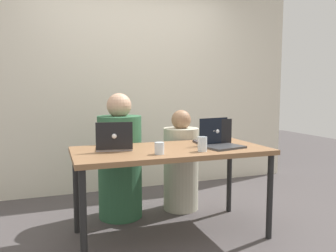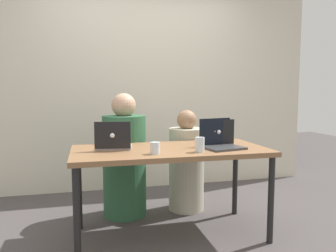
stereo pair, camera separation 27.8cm
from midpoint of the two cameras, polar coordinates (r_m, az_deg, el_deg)
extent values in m
plane|color=#494444|center=(2.96, -2.31, -18.49)|extent=(12.00, 12.00, 0.00)
cube|color=beige|center=(4.16, -8.67, 7.55)|extent=(4.50, 0.10, 2.69)
cube|color=brown|center=(2.74, -2.38, -4.34)|extent=(1.61, 0.76, 0.04)
cylinder|color=black|center=(2.40, -17.91, -15.47)|extent=(0.05, 0.05, 0.71)
cylinder|color=black|center=(2.86, 14.64, -11.87)|extent=(0.05, 0.05, 0.71)
cylinder|color=black|center=(3.03, -18.32, -10.98)|extent=(0.05, 0.05, 0.71)
cylinder|color=black|center=(3.40, 8.32, -8.85)|extent=(0.05, 0.05, 0.71)
cylinder|color=#2F603F|center=(3.26, -10.81, -7.03)|extent=(0.48, 0.48, 0.99)
sphere|color=tan|center=(3.18, -11.02, 3.52)|extent=(0.24, 0.24, 0.24)
cylinder|color=#BDBAA2|center=(3.43, -0.06, -7.48)|extent=(0.38, 0.38, 0.85)
sphere|color=#997051|center=(3.35, -0.07, 1.08)|extent=(0.20, 0.20, 0.20)
cube|color=#38383B|center=(2.77, 6.81, -3.63)|extent=(0.35, 0.31, 0.02)
cube|color=black|center=(2.85, 5.22, -0.86)|extent=(0.30, 0.08, 0.23)
sphere|color=white|center=(2.87, 5.03, -0.83)|extent=(0.04, 0.04, 0.04)
cube|color=#383339|center=(3.02, 4.93, -2.82)|extent=(0.30, 0.26, 0.02)
cube|color=black|center=(2.89, 5.75, -0.90)|extent=(0.28, 0.04, 0.21)
sphere|color=white|center=(2.88, 5.85, -0.94)|extent=(0.04, 0.04, 0.04)
cube|color=#B7B1B9|center=(2.76, -12.22, -3.79)|extent=(0.32, 0.28, 0.02)
cube|color=black|center=(2.62, -12.37, -1.72)|extent=(0.28, 0.06, 0.22)
sphere|color=white|center=(2.60, -12.39, -1.76)|extent=(0.04, 0.04, 0.04)
cylinder|color=silver|center=(2.48, -4.73, -3.90)|extent=(0.07, 0.07, 0.09)
cylinder|color=silver|center=(2.48, -4.73, -4.37)|extent=(0.07, 0.07, 0.05)
cylinder|color=silver|center=(2.58, 2.96, -3.19)|extent=(0.07, 0.07, 0.12)
cylinder|color=silver|center=(2.59, 2.95, -3.77)|extent=(0.07, 0.07, 0.06)
camera|label=1|loc=(0.14, -92.86, -0.30)|focal=35.00mm
camera|label=2|loc=(0.14, 87.14, 0.30)|focal=35.00mm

